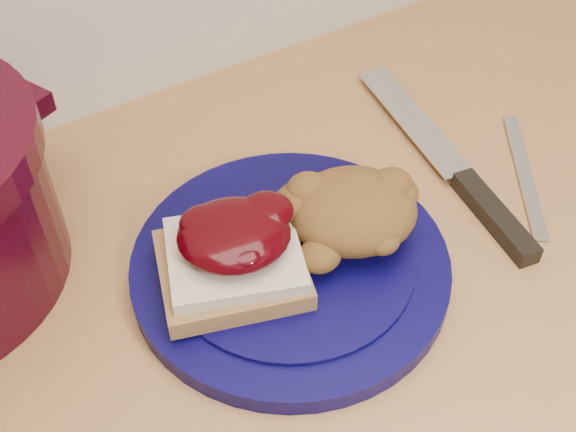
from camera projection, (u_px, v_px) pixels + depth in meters
plate at (290, 266)px, 0.64m from camera, size 0.37×0.37×0.02m
sandwich at (233, 253)px, 0.60m from camera, size 0.15×0.14×0.06m
stuffing_mound at (352, 211)px, 0.63m from camera, size 0.14×0.14×0.06m
chef_knife at (470, 187)px, 0.71m from camera, size 0.08×0.31×0.02m
butter_knife at (524, 173)px, 0.73m from camera, size 0.11×0.16×0.00m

